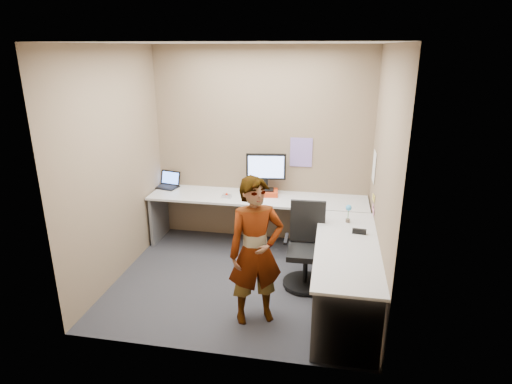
% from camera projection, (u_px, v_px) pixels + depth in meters
% --- Properties ---
extents(ground, '(3.00, 3.00, 0.00)m').
position_uv_depth(ground, '(243.00, 281.00, 5.13)').
color(ground, black).
rests_on(ground, ground).
extents(wall_back, '(3.00, 0.00, 3.00)m').
position_uv_depth(wall_back, '(262.00, 147.00, 5.90)').
color(wall_back, brown).
rests_on(wall_back, ground).
extents(wall_right, '(0.00, 2.70, 2.70)m').
position_uv_depth(wall_right, '(383.00, 180.00, 4.44)').
color(wall_right, brown).
rests_on(wall_right, ground).
extents(wall_left, '(0.00, 2.70, 2.70)m').
position_uv_depth(wall_left, '(115.00, 166.00, 4.95)').
color(wall_left, brown).
rests_on(wall_left, ground).
extents(ceiling, '(3.00, 3.00, 0.00)m').
position_uv_depth(ceiling, '(240.00, 43.00, 4.26)').
color(ceiling, white).
rests_on(ceiling, wall_back).
extents(desk, '(2.98, 2.58, 0.73)m').
position_uv_depth(desk, '(284.00, 226.00, 5.22)').
color(desk, '#B5B5B5').
rests_on(desk, ground).
extents(paper_ream, '(0.37, 0.29, 0.07)m').
position_uv_depth(paper_ream, '(266.00, 193.00, 5.87)').
color(paper_ream, '#B43412').
rests_on(paper_ream, desk).
extents(monitor, '(0.54, 0.19, 0.51)m').
position_uv_depth(monitor, '(266.00, 169.00, 5.78)').
color(monitor, black).
rests_on(monitor, paper_ream).
extents(laptop, '(0.36, 0.32, 0.22)m').
position_uv_depth(laptop, '(168.00, 183.00, 6.20)').
color(laptop, black).
rests_on(laptop, desk).
extents(trackball_mouse, '(0.12, 0.08, 0.07)m').
position_uv_depth(trackball_mouse, '(227.00, 196.00, 5.76)').
color(trackball_mouse, '#B7B7BC').
rests_on(trackball_mouse, desk).
extents(origami, '(0.10, 0.10, 0.06)m').
position_uv_depth(origami, '(262.00, 198.00, 5.65)').
color(origami, white).
rests_on(origami, desk).
extents(stapler, '(0.15, 0.05, 0.05)m').
position_uv_depth(stapler, '(359.00, 231.00, 4.65)').
color(stapler, black).
rests_on(stapler, desk).
extents(flower, '(0.07, 0.07, 0.22)m').
position_uv_depth(flower, '(348.00, 211.00, 4.92)').
color(flower, brown).
rests_on(flower, desk).
extents(calendar_purple, '(0.30, 0.01, 0.40)m').
position_uv_depth(calendar_purple, '(301.00, 152.00, 5.81)').
color(calendar_purple, '#846BB7').
rests_on(calendar_purple, wall_back).
extents(calendar_white, '(0.01, 0.28, 0.38)m').
position_uv_depth(calendar_white, '(374.00, 167.00, 5.31)').
color(calendar_white, white).
rests_on(calendar_white, wall_right).
extents(sticky_note_a, '(0.01, 0.07, 0.07)m').
position_uv_depth(sticky_note_a, '(374.00, 199.00, 5.08)').
color(sticky_note_a, '#F2E059').
rests_on(sticky_note_a, wall_right).
extents(sticky_note_b, '(0.01, 0.07, 0.07)m').
position_uv_depth(sticky_note_b, '(373.00, 207.00, 5.17)').
color(sticky_note_b, pink).
rests_on(sticky_note_b, wall_right).
extents(sticky_note_c, '(0.01, 0.07, 0.07)m').
position_uv_depth(sticky_note_c, '(373.00, 213.00, 5.06)').
color(sticky_note_c, pink).
rests_on(sticky_note_c, wall_right).
extents(sticky_note_d, '(0.01, 0.07, 0.07)m').
position_uv_depth(sticky_note_d, '(373.00, 197.00, 5.23)').
color(sticky_note_d, '#F2E059').
rests_on(sticky_note_d, wall_right).
extents(office_chair, '(0.52, 0.52, 0.97)m').
position_uv_depth(office_chair, '(306.00, 253.00, 4.95)').
color(office_chair, black).
rests_on(office_chair, ground).
extents(person, '(0.66, 0.56, 1.52)m').
position_uv_depth(person, '(256.00, 252.00, 4.19)').
color(person, '#999399').
rests_on(person, ground).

